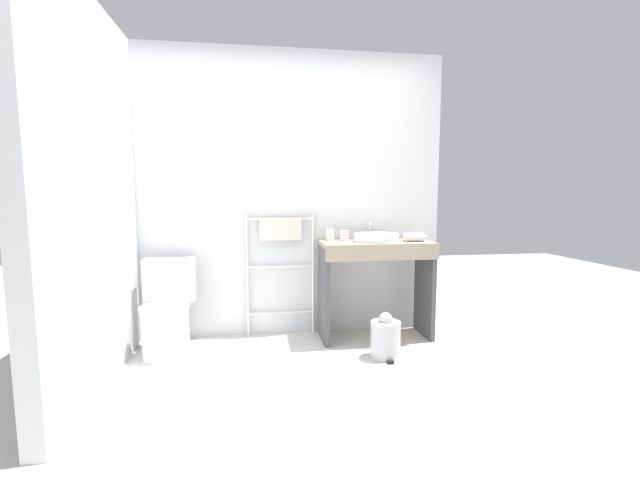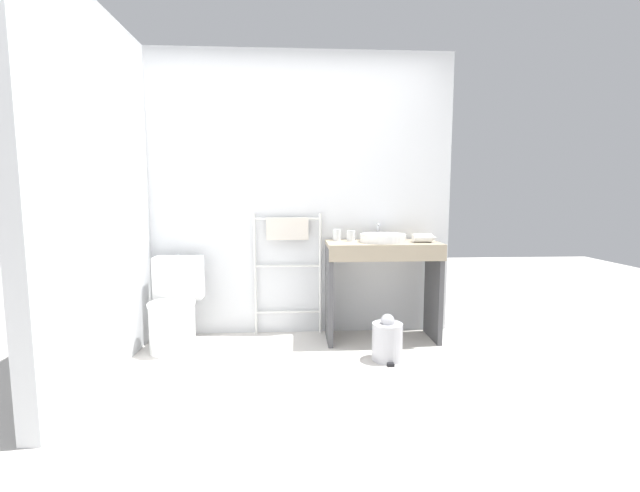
# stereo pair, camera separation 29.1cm
# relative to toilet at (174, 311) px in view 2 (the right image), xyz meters

# --- Properties ---
(ground_plane) EXTENTS (12.00, 12.00, 0.00)m
(ground_plane) POSITION_rel_toilet_xyz_m (1.01, -1.07, -0.32)
(ground_plane) COLOR silver
(wall_back) EXTENTS (2.82, 0.12, 2.53)m
(wall_back) POSITION_rel_toilet_xyz_m (1.01, 0.42, 0.95)
(wall_back) COLOR silver
(wall_back) RESTS_ON ground_plane
(wall_side) EXTENTS (0.12, 2.12, 2.53)m
(wall_side) POSITION_rel_toilet_xyz_m (-0.34, -0.35, 0.95)
(wall_side) COLOR silver
(wall_side) RESTS_ON ground_plane
(toilet) EXTENTS (0.40, 0.51, 0.76)m
(toilet) POSITION_rel_toilet_xyz_m (0.00, 0.00, 0.00)
(toilet) COLOR white
(toilet) RESTS_ON ground_plane
(towel_radiator) EXTENTS (0.61, 0.06, 1.10)m
(towel_radiator) POSITION_rel_toilet_xyz_m (0.93, 0.32, 0.49)
(towel_radiator) COLOR white
(towel_radiator) RESTS_ON ground_plane
(vanity_counter) EXTENTS (0.96, 0.48, 0.87)m
(vanity_counter) POSITION_rel_toilet_xyz_m (1.75, 0.10, 0.27)
(vanity_counter) COLOR gray
(vanity_counter) RESTS_ON ground_plane
(sink_basin) EXTENTS (0.39, 0.39, 0.07)m
(sink_basin) POSITION_rel_toilet_xyz_m (1.75, 0.10, 0.59)
(sink_basin) COLOR white
(sink_basin) RESTS_ON vanity_counter
(faucet) EXTENTS (0.02, 0.10, 0.15)m
(faucet) POSITION_rel_toilet_xyz_m (1.75, 0.31, 0.64)
(faucet) COLOR silver
(faucet) RESTS_ON vanity_counter
(cup_near_wall) EXTENTS (0.07, 0.07, 0.10)m
(cup_near_wall) POSITION_rel_toilet_xyz_m (1.37, 0.25, 0.60)
(cup_near_wall) COLOR white
(cup_near_wall) RESTS_ON vanity_counter
(cup_near_edge) EXTENTS (0.07, 0.07, 0.09)m
(cup_near_edge) POSITION_rel_toilet_xyz_m (1.49, 0.20, 0.60)
(cup_near_edge) COLOR white
(cup_near_edge) RESTS_ON vanity_counter
(hair_dryer) EXTENTS (0.21, 0.16, 0.08)m
(hair_dryer) POSITION_rel_toilet_xyz_m (2.09, 0.06, 0.59)
(hair_dryer) COLOR white
(hair_dryer) RESTS_ON vanity_counter
(trash_bin) EXTENTS (0.23, 0.27, 0.36)m
(trash_bin) POSITION_rel_toilet_xyz_m (1.70, -0.36, -0.16)
(trash_bin) COLOR #B7B7BC
(trash_bin) RESTS_ON ground_plane
(bath_mat) EXTENTS (0.56, 0.36, 0.01)m
(bath_mat) POSITION_rel_toilet_xyz_m (0.09, -0.62, -0.31)
(bath_mat) COLOR silver
(bath_mat) RESTS_ON ground_plane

